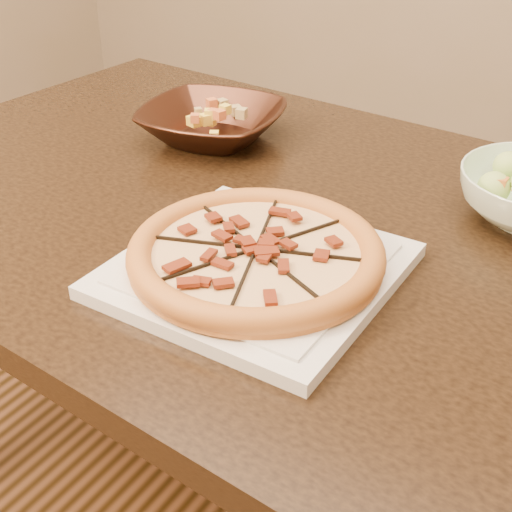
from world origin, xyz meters
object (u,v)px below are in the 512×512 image
Objects in this scene: dining_table at (260,263)px; bronze_bowl at (212,123)px; plate at (256,269)px; pizza at (256,253)px.

bronze_bowl reaches higher than dining_table.
pizza is (-0.00, 0.00, 0.02)m from plate.
bronze_bowl is (-0.20, 0.17, 0.13)m from dining_table.
dining_table is 5.81× the size of bronze_bowl.
pizza is at bearing -47.93° from bronze_bowl.
plate reaches higher than dining_table.
pizza is 0.45m from bronze_bowl.
plate is at bearing -47.93° from bronze_bowl.
bronze_bowl is at bearing 132.07° from plate.
pizza reaches higher than plate.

